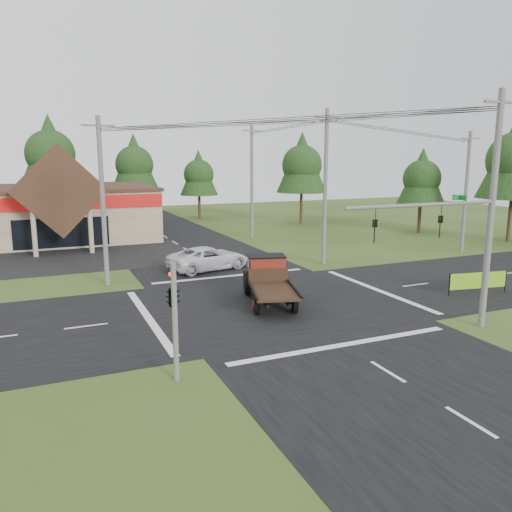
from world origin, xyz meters
TOP-DOWN VIEW (x-y plane):
  - ground at (0.00, 0.00)m, footprint 120.00×120.00m
  - road_ns at (0.00, 0.00)m, footprint 12.00×120.00m
  - road_ew at (0.00, 0.00)m, footprint 120.00×12.00m
  - parking_apron at (-14.00, 19.00)m, footprint 28.00×14.00m
  - traffic_signal_mast at (5.82, -7.50)m, footprint 8.12×0.24m
  - traffic_signal_corner at (-7.50, -7.32)m, footprint 0.53×2.48m
  - utility_pole_nr at (7.50, -7.50)m, footprint 2.00×0.30m
  - utility_pole_nw at (-8.00, 8.00)m, footprint 2.00×0.30m
  - utility_pole_ne at (8.00, 8.00)m, footprint 2.00×0.30m
  - utility_pole_far at (22.00, 8.00)m, footprint 2.00×0.30m
  - utility_pole_n at (8.00, 22.00)m, footprint 2.00×0.30m
  - tree_row_c at (-10.00, 41.00)m, footprint 7.28×7.28m
  - tree_row_d at (0.00, 42.00)m, footprint 6.16×6.16m
  - tree_row_e at (8.00, 40.00)m, footprint 5.04×5.04m
  - tree_side_ne at (18.00, 30.00)m, footprint 6.16×6.16m
  - tree_side_e_near at (26.00, 18.00)m, footprint 5.04×5.04m
  - antique_flatbed_truck at (-0.28, -0.04)m, footprint 3.95×6.56m
  - roadside_banner at (11.98, -3.08)m, footprint 3.93×0.76m
  - white_pickup at (-0.66, 9.66)m, footprint 6.51×4.07m

SIDE VIEW (x-z plane):
  - ground at x=0.00m, z-range 0.00..0.00m
  - road_ns at x=0.00m, z-range 0.00..0.02m
  - road_ew at x=0.00m, z-range 0.00..0.02m
  - parking_apron at x=-14.00m, z-range 0.00..0.03m
  - roadside_banner at x=11.98m, z-range 0.00..1.35m
  - white_pickup at x=-0.66m, z-range 0.00..1.68m
  - antique_flatbed_truck at x=-0.28m, z-range 0.00..2.57m
  - traffic_signal_corner at x=-7.50m, z-range 1.32..5.72m
  - traffic_signal_mast at x=5.82m, z-range 0.93..7.93m
  - utility_pole_far at x=22.00m, z-range 0.14..10.34m
  - utility_pole_nw at x=-8.00m, z-range 0.14..10.64m
  - utility_pole_nr at x=7.50m, z-range 0.14..11.14m
  - utility_pole_n at x=8.00m, z-range 0.14..11.34m
  - utility_pole_ne at x=8.00m, z-range 0.14..11.64m
  - tree_row_e at x=8.00m, z-range 1.49..10.58m
  - tree_side_e_near at x=26.00m, z-range 1.49..10.58m
  - tree_row_d at x=0.00m, z-range 1.82..12.93m
  - tree_side_ne at x=18.00m, z-range 1.82..12.93m
  - tree_row_c at x=-10.00m, z-range 2.16..15.29m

